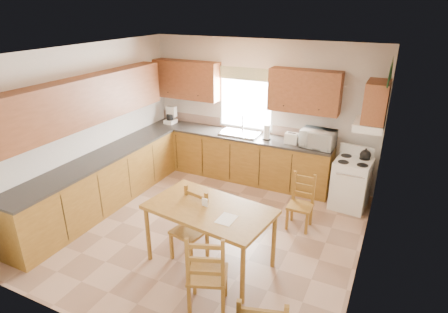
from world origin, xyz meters
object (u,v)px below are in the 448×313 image
at_px(chair_near_left, 208,269).
at_px(chair_far_right, 300,203).
at_px(stove, 351,184).
at_px(microwave, 318,139).
at_px(chair_far_left, 189,227).
at_px(dining_table, 210,236).

bearing_deg(chair_near_left, chair_far_right, -124.24).
height_order(stove, chair_near_left, chair_near_left).
bearing_deg(microwave, chair_near_left, -92.75).
bearing_deg(chair_far_right, chair_far_left, -129.88).
bearing_deg(dining_table, stove, 66.55).
distance_m(microwave, chair_near_left, 3.40).
bearing_deg(chair_far_right, chair_near_left, -104.09).
relative_size(stove, chair_near_left, 0.81).
xyz_separation_m(dining_table, chair_far_left, (-0.31, -0.03, 0.06)).
xyz_separation_m(stove, chair_far_left, (-1.76, -2.43, 0.07)).
height_order(stove, dining_table, dining_table).
bearing_deg(stove, chair_far_right, -115.63).
bearing_deg(microwave, dining_table, -101.89).
bearing_deg(dining_table, chair_near_left, -56.35).
distance_m(chair_near_left, chair_far_left, 0.94).
relative_size(microwave, chair_far_right, 0.61).
xyz_separation_m(stove, dining_table, (-1.45, -2.40, 0.01)).
distance_m(stove, chair_near_left, 3.30).
distance_m(dining_table, chair_near_left, 0.79).
height_order(chair_near_left, chair_far_left, chair_near_left).
distance_m(stove, chair_far_left, 3.00).
xyz_separation_m(stove, chair_far_right, (-0.60, -1.02, 0.01)).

